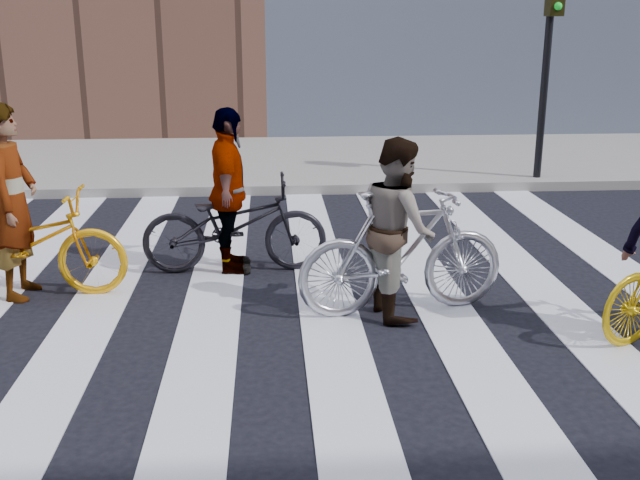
{
  "coord_description": "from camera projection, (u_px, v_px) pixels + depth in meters",
  "views": [
    {
      "loc": [
        0.01,
        -6.37,
        2.64
      ],
      "look_at": [
        0.48,
        0.3,
        0.66
      ],
      "focal_mm": 42.0,
      "sensor_mm": 36.0,
      "label": 1
    }
  ],
  "objects": [
    {
      "name": "ground",
      "position": [
        270.0,
        319.0,
        6.84
      ],
      "size": [
        100.0,
        100.0,
        0.0
      ],
      "primitive_type": "plane",
      "color": "black",
      "rests_on": "ground"
    },
    {
      "name": "sidewalk_far",
      "position": [
        268.0,
        161.0,
        13.99
      ],
      "size": [
        100.0,
        5.0,
        0.15
      ],
      "primitive_type": "cube",
      "color": "gray",
      "rests_on": "ground"
    },
    {
      "name": "zebra_crosswalk",
      "position": [
        270.0,
        319.0,
        6.84
      ],
      "size": [
        8.25,
        10.0,
        0.01
      ],
      "color": "white",
      "rests_on": "ground"
    },
    {
      "name": "traffic_signal",
      "position": [
        550.0,
        43.0,
        11.58
      ],
      "size": [
        0.22,
        0.42,
        3.33
      ],
      "color": "black",
      "rests_on": "ground"
    },
    {
      "name": "bike_yellow_left",
      "position": [
        23.0,
        244.0,
        7.3
      ],
      "size": [
        2.02,
        0.74,
        1.06
      ],
      "primitive_type": "imported",
      "rotation": [
        0.0,
        0.0,
        1.55
      ],
      "color": "#FBA90D",
      "rests_on": "ground"
    },
    {
      "name": "bike_silver_mid",
      "position": [
        402.0,
        252.0,
        6.84
      ],
      "size": [
        2.02,
        0.86,
        1.18
      ],
      "primitive_type": "imported",
      "rotation": [
        0.0,
        0.0,
        1.73
      ],
      "color": "silver",
      "rests_on": "ground"
    },
    {
      "name": "bike_dark_rear",
      "position": [
        235.0,
        225.0,
        8.01
      ],
      "size": [
        1.98,
        0.73,
        1.03
      ],
      "primitive_type": "imported",
      "rotation": [
        0.0,
        0.0,
        1.59
      ],
      "color": "black",
      "rests_on": "ground"
    },
    {
      "name": "rider_left",
      "position": [
        13.0,
        202.0,
        7.17
      ],
      "size": [
        0.47,
        0.7,
        1.9
      ],
      "primitive_type": "imported",
      "rotation": [
        0.0,
        0.0,
        1.55
      ],
      "color": "slate",
      "rests_on": "ground"
    },
    {
      "name": "rider_mid",
      "position": [
        398.0,
        228.0,
        6.77
      ],
      "size": [
        0.74,
        0.89,
        1.65
      ],
      "primitive_type": "imported",
      "rotation": [
        0.0,
        0.0,
        1.73
      ],
      "color": "slate",
      "rests_on": "ground"
    },
    {
      "name": "rider_rear",
      "position": [
        229.0,
        192.0,
        7.9
      ],
      "size": [
        0.45,
        1.05,
        1.77
      ],
      "primitive_type": "imported",
      "rotation": [
        0.0,
        0.0,
        1.59
      ],
      "color": "slate",
      "rests_on": "ground"
    }
  ]
}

